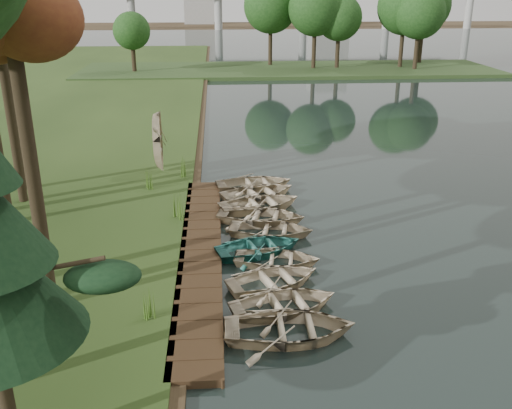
{
  "coord_description": "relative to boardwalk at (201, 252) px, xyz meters",
  "views": [
    {
      "loc": [
        -0.82,
        -20.22,
        9.92
      ],
      "look_at": [
        0.66,
        1.38,
        1.55
      ],
      "focal_mm": 40.0,
      "sensor_mm": 36.0,
      "label": 1
    }
  ],
  "objects": [
    {
      "name": "peninsula",
      "position": [
        9.6,
        50.0,
        0.08
      ],
      "size": [
        50.0,
        14.0,
        0.45
      ],
      "primitive_type": "cube",
      "color": "#2C441E",
      "rests_on": "ground"
    },
    {
      "name": "reeds_1",
      "position": [
        -1.0,
        3.12,
        0.7
      ],
      "size": [
        0.6,
        0.6,
        1.1
      ],
      "primitive_type": "cone",
      "color": "#3F661E",
      "rests_on": "bank"
    },
    {
      "name": "boardwalk",
      "position": [
        0.0,
        0.0,
        0.0
      ],
      "size": [
        1.6,
        16.0,
        0.3
      ],
      "primitive_type": "cube",
      "color": "#352414",
      "rests_on": "ground"
    },
    {
      "name": "rowboat_5",
      "position": [
        2.9,
        1.56,
        0.27
      ],
      "size": [
        3.98,
        3.2,
        0.73
      ],
      "primitive_type": "imported",
      "rotation": [
        0.0,
        0.0,
        1.36
      ],
      "color": "#C0AD8B",
      "rests_on": "water"
    },
    {
      "name": "rowboat_6",
      "position": [
        2.6,
        3.01,
        0.3
      ],
      "size": [
        4.42,
        3.62,
        0.8
      ],
      "primitive_type": "imported",
      "rotation": [
        0.0,
        0.0,
        1.33
      ],
      "color": "#C0AD8B",
      "rests_on": "water"
    },
    {
      "name": "reeds_0",
      "position": [
        -1.42,
        -4.82,
        0.62
      ],
      "size": [
        0.6,
        0.6,
        0.93
      ],
      "primitive_type": "cone",
      "color": "#3F661E",
      "rests_on": "bank"
    },
    {
      "name": "rowboat_8",
      "position": [
        2.7,
        6.15,
        0.29
      ],
      "size": [
        4.51,
        3.88,
        0.79
      ],
      "primitive_type": "imported",
      "rotation": [
        0.0,
        0.0,
        1.94
      ],
      "color": "#C0AD8B",
      "rests_on": "water"
    },
    {
      "name": "far_trees",
      "position": [
        6.27,
        50.0,
        6.28
      ],
      "size": [
        45.6,
        5.6,
        8.8
      ],
      "color": "black",
      "rests_on": "peninsula"
    },
    {
      "name": "stored_rowboat",
      "position": [
        -2.36,
        10.09,
        0.49
      ],
      "size": [
        3.29,
        2.37,
        0.67
      ],
      "primitive_type": "imported",
      "rotation": [
        3.14,
        0.0,
        1.59
      ],
      "color": "#C0AD8B",
      "rests_on": "bank"
    },
    {
      "name": "tree_2",
      "position": [
        -4.69,
        -3.86,
        9.05
      ],
      "size": [
        3.67,
        3.67,
        10.63
      ],
      "color": "black",
      "rests_on": "bank"
    },
    {
      "name": "rowboat_4",
      "position": [
        2.3,
        -0.09,
        0.26
      ],
      "size": [
        4.03,
        3.37,
        0.72
      ],
      "primitive_type": "imported",
      "rotation": [
        0.0,
        0.0,
        1.87
      ],
      "color": "#2B786C",
      "rests_on": "water"
    },
    {
      "name": "rowboat_0",
      "position": [
        2.78,
        -5.85,
        0.31
      ],
      "size": [
        3.98,
        2.86,
        0.82
      ],
      "primitive_type": "imported",
      "rotation": [
        0.0,
        0.0,
        1.56
      ],
      "color": "#C0AD8B",
      "rests_on": "water"
    },
    {
      "name": "reeds_2",
      "position": [
        -2.69,
        7.17,
        0.66
      ],
      "size": [
        0.6,
        0.6,
        1.02
      ],
      "primitive_type": "cone",
      "color": "#3F661E",
      "rests_on": "bank"
    },
    {
      "name": "building_b",
      "position": [
        -3.4,
        145.0,
        5.85
      ],
      "size": [
        8.0,
        8.0,
        12.0
      ],
      "primitive_type": "cube",
      "color": "#A5A5A0",
      "rests_on": "ground"
    },
    {
      "name": "rowboat_2",
      "position": [
        2.62,
        -2.7,
        0.25
      ],
      "size": [
        3.99,
        3.41,
        0.7
      ],
      "primitive_type": "imported",
      "rotation": [
        0.0,
        0.0,
        1.91
      ],
      "color": "#C0AD8B",
      "rests_on": "water"
    },
    {
      "name": "reeds_3",
      "position": [
        -1.2,
        9.06,
        0.7
      ],
      "size": [
        0.6,
        0.6,
        1.1
      ],
      "primitive_type": "cone",
      "color": "#3F661E",
      "rests_on": "bank"
    },
    {
      "name": "rowboat_1",
      "position": [
        2.79,
        -4.4,
        0.27
      ],
      "size": [
        4.08,
        3.35,
        0.74
      ],
      "primitive_type": "imported",
      "rotation": [
        0.0,
        0.0,
        1.82
      ],
      "color": "#C0AD8B",
      "rests_on": "water"
    },
    {
      "name": "ground",
      "position": [
        1.6,
        0.0,
        -0.15
      ],
      "size": [
        300.0,
        300.0,
        0.0
      ],
      "primitive_type": "plane",
      "color": "#3D2F1D"
    },
    {
      "name": "rowboat_3",
      "position": [
        2.88,
        -1.12,
        0.23
      ],
      "size": [
        3.55,
        2.8,
        0.67
      ],
      "primitive_type": "imported",
      "rotation": [
        0.0,
        0.0,
        1.4
      ],
      "color": "#C0AD8B",
      "rests_on": "water"
    },
    {
      "name": "rowboat_7",
      "position": [
        2.69,
        4.58,
        0.3
      ],
      "size": [
        4.52,
        3.8,
        0.8
      ],
      "primitive_type": "imported",
      "rotation": [
        0.0,
        0.0,
        1.87
      ],
      "color": "#C0AD8B",
      "rests_on": "water"
    },
    {
      "name": "rowboat_9",
      "position": [
        2.59,
        7.46,
        0.3
      ],
      "size": [
        4.28,
        3.35,
        0.81
      ],
      "primitive_type": "imported",
      "rotation": [
        0.0,
        0.0,
        1.72
      ],
      "color": "#C0AD8B",
      "rests_on": "water"
    }
  ]
}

